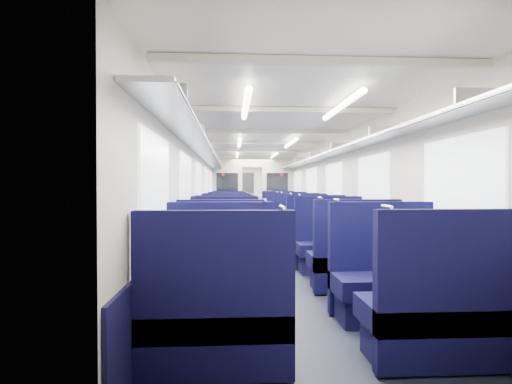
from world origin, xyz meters
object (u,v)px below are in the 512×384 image
(seat_2, at_px, (220,283))
(seat_12, at_px, (227,227))
(seat_15, at_px, (288,221))
(seat_18, at_px, (228,215))
(seat_16, at_px, (228,219))
(seat_17, at_px, (283,218))
(seat_19, at_px, (279,215))
(end_door, at_px, (246,193))
(seat_8, at_px, (226,239))
(seat_1, at_px, (439,316))
(seat_9, at_px, (314,237))
(seat_11, at_px, (304,231))
(seat_4, at_px, (223,264))
(seat_5, at_px, (353,262))
(bulkhead, at_px, (252,189))
(seat_13, at_px, (295,226))
(seat_14, at_px, (228,222))
(seat_0, at_px, (215,322))
(seat_6, at_px, (224,248))
(seat_10, at_px, (226,231))
(seat_7, at_px, (330,248))
(seat_3, at_px, (386,282))

(seat_2, bearing_deg, seat_12, 90.00)
(seat_15, bearing_deg, seat_18, 125.64)
(seat_16, bearing_deg, seat_17, 2.34)
(seat_12, relative_size, seat_19, 1.00)
(end_door, distance_m, seat_8, 12.68)
(seat_1, xyz_separation_m, seat_9, (0.00, 4.58, 0.00))
(seat_1, distance_m, seat_19, 10.31)
(seat_8, height_order, seat_16, same)
(end_door, height_order, seat_11, end_door)
(seat_4, height_order, seat_17, same)
(seat_5, distance_m, seat_19, 8.19)
(seat_9, xyz_separation_m, seat_16, (-1.66, 4.48, 0.00))
(end_door, height_order, seat_5, end_door)
(end_door, height_order, seat_9, end_door)
(seat_4, distance_m, seat_17, 7.20)
(bulkhead, height_order, seat_11, bulkhead)
(seat_13, height_order, seat_14, same)
(seat_5, xyz_separation_m, seat_16, (-1.66, 6.94, 0.00))
(seat_16, bearing_deg, seat_0, -90.00)
(seat_14, bearing_deg, seat_1, -78.08)
(seat_17, xyz_separation_m, seat_18, (-1.66, 1.26, 0.00))
(seat_9, xyz_separation_m, seat_17, (0.00, 4.55, 0.00))
(seat_1, height_order, seat_8, same)
(seat_9, bearing_deg, seat_1, -90.00)
(seat_2, distance_m, seat_6, 2.30)
(seat_4, height_order, seat_15, same)
(seat_16, bearing_deg, bulkhead, 68.95)
(seat_13, bearing_deg, seat_15, 90.00)
(end_door, xyz_separation_m, seat_19, (0.83, -6.83, -0.63))
(seat_4, distance_m, seat_10, 3.56)
(seat_12, distance_m, seat_19, 3.95)
(seat_19, bearing_deg, seat_2, -100.21)
(seat_2, bearing_deg, seat_7, 53.37)
(seat_3, height_order, seat_14, same)
(seat_2, distance_m, seat_18, 9.29)
(seat_12, xyz_separation_m, seat_16, (0.00, 2.33, 0.00))
(seat_4, xyz_separation_m, seat_5, (1.66, 0.00, 0.00))
(seat_5, xyz_separation_m, seat_7, (0.00, 1.21, 0.00))
(bulkhead, xyz_separation_m, seat_11, (0.83, -5.55, -0.86))
(seat_2, distance_m, seat_4, 1.03)
(seat_3, xyz_separation_m, seat_17, (0.00, 8.09, 0.00))
(seat_11, bearing_deg, end_door, 94.14)
(seat_2, bearing_deg, end_door, 87.04)
(seat_15, relative_size, seat_18, 1.00)
(end_door, xyz_separation_m, seat_9, (0.83, -12.56, -0.63))
(seat_5, height_order, seat_10, same)
(seat_15, xyz_separation_m, seat_18, (-1.66, 2.31, 0.00))
(seat_5, height_order, seat_18, same)
(seat_5, relative_size, seat_10, 1.00)
(seat_1, bearing_deg, seat_8, 110.23)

